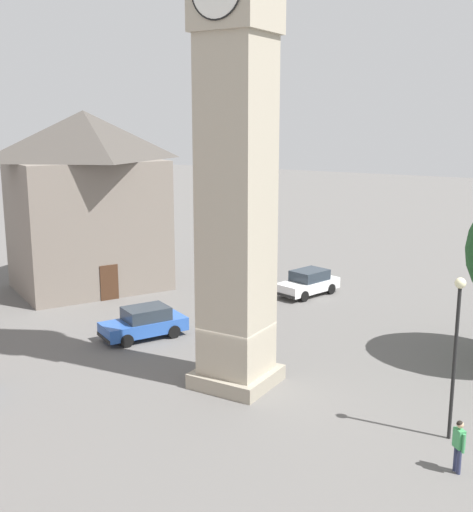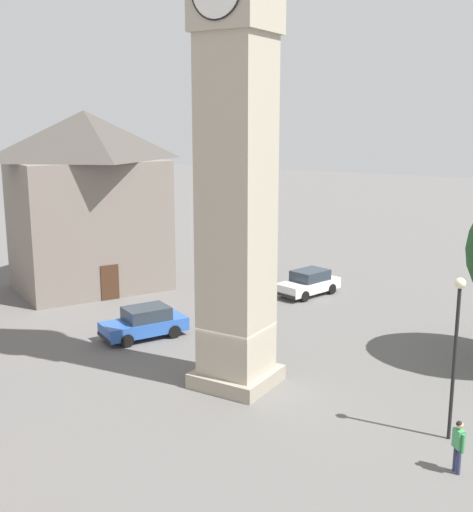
% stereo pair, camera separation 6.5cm
% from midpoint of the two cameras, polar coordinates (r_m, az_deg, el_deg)
% --- Properties ---
extents(ground_plane, '(200.00, 200.00, 0.00)m').
position_cam_midpoint_polar(ground_plane, '(26.34, 0.07, -11.30)').
color(ground_plane, '#605E5B').
extents(clock_tower, '(3.56, 3.56, 23.40)m').
position_cam_midpoint_polar(clock_tower, '(24.38, 0.08, 19.82)').
color(clock_tower, gray).
rests_on(clock_tower, ground).
extents(car_blue_kerb, '(2.80, 4.44, 1.53)m').
position_cam_midpoint_polar(car_blue_kerb, '(38.92, 6.51, -2.39)').
color(car_blue_kerb, white).
rests_on(car_blue_kerb, ground).
extents(car_white_side, '(3.37, 4.44, 1.53)m').
position_cam_midpoint_polar(car_white_side, '(31.57, -8.14, -5.90)').
color(car_white_side, '#2D5BB7').
rests_on(car_white_side, ground).
extents(pedestrian, '(0.43, 0.42, 1.69)m').
position_cam_midpoint_polar(pedestrian, '(21.01, 19.26, -15.39)').
color(pedestrian, '#2D3351').
rests_on(pedestrian, ground).
extents(building_shop_left, '(10.32, 11.23, 10.97)m').
position_cam_midpoint_polar(building_shop_left, '(40.57, -13.08, 4.92)').
color(building_shop_left, slate).
rests_on(building_shop_left, ground).
extents(lamp_post, '(0.36, 0.36, 5.55)m').
position_cam_midpoint_polar(lamp_post, '(21.97, 19.10, -6.63)').
color(lamp_post, black).
rests_on(lamp_post, ground).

